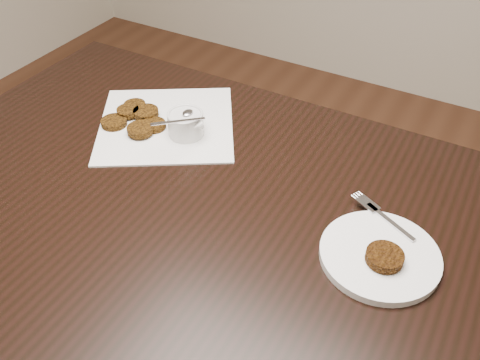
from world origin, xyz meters
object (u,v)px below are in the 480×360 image
sauce_ramekin (185,113)px  plate_with_patty (380,252)px  table (221,321)px  napkin (166,124)px

sauce_ramekin → plate_with_patty: sauce_ramekin is taller
table → plate_with_patty: plate_with_patty is taller
table → sauce_ramekin: sauce_ramekin is taller
table → sauce_ramekin: (-0.20, 0.20, 0.44)m
table → plate_with_patty: 0.51m
napkin → plate_with_patty: bearing=-15.3°
plate_with_patty → napkin: bearing=164.7°
sauce_ramekin → table: bearing=-44.1°
sauce_ramekin → napkin: bearing=169.0°
table → sauce_ramekin: bearing=135.9°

